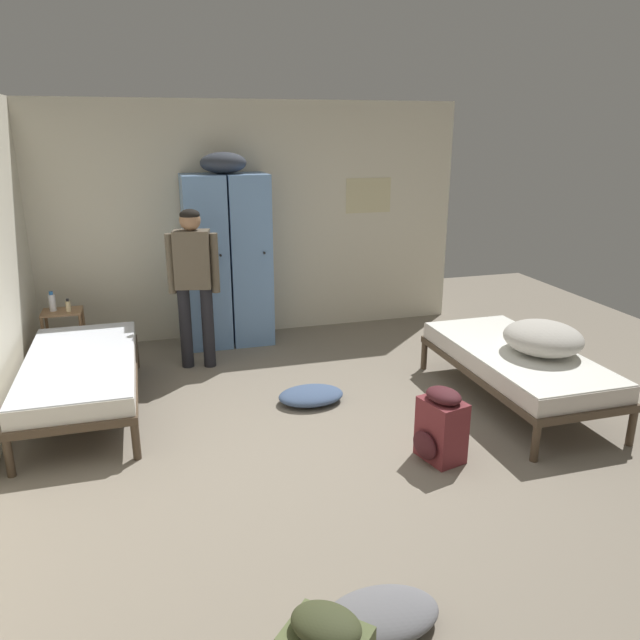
{
  "coord_description": "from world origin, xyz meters",
  "views": [
    {
      "loc": [
        -1.2,
        -3.82,
        2.31
      ],
      "look_at": [
        0.0,
        0.3,
        0.95
      ],
      "focal_mm": 34.11,
      "sensor_mm": 36.0,
      "label": 1
    }
  ],
  "objects_px": {
    "bedding_heap": "(543,338)",
    "water_bottle": "(52,302)",
    "clothes_pile_denim": "(311,395)",
    "lotion_bottle": "(68,306)",
    "backpack_maroon": "(441,426)",
    "clothes_pile_grey": "(382,615)",
    "locker_bank": "(228,257)",
    "bed_left_rear": "(81,370)",
    "person_traveler": "(193,274)",
    "bed_right": "(516,361)",
    "shelf_unit": "(65,332)"
  },
  "relations": [
    {
      "from": "bed_left_rear",
      "to": "clothes_pile_denim",
      "type": "bearing_deg",
      "value": -10.51
    },
    {
      "from": "clothes_pile_grey",
      "to": "backpack_maroon",
      "type": "bearing_deg",
      "value": 53.84
    },
    {
      "from": "bedding_heap",
      "to": "backpack_maroon",
      "type": "distance_m",
      "value": 1.39
    },
    {
      "from": "clothes_pile_denim",
      "to": "clothes_pile_grey",
      "type": "bearing_deg",
      "value": -97.72
    },
    {
      "from": "locker_bank",
      "to": "bedding_heap",
      "type": "bearing_deg",
      "value": -46.11
    },
    {
      "from": "lotion_bottle",
      "to": "clothes_pile_denim",
      "type": "bearing_deg",
      "value": -36.28
    },
    {
      "from": "bedding_heap",
      "to": "bed_left_rear",
      "type": "bearing_deg",
      "value": 165.68
    },
    {
      "from": "water_bottle",
      "to": "clothes_pile_denim",
      "type": "xyz_separation_m",
      "value": [
        2.22,
        -1.58,
        -0.6
      ]
    },
    {
      "from": "locker_bank",
      "to": "lotion_bottle",
      "type": "distance_m",
      "value": 1.69
    },
    {
      "from": "shelf_unit",
      "to": "bed_right",
      "type": "xyz_separation_m",
      "value": [
        3.85,
        -2.04,
        0.04
      ]
    },
    {
      "from": "shelf_unit",
      "to": "backpack_maroon",
      "type": "height_order",
      "value": "shelf_unit"
    },
    {
      "from": "person_traveler",
      "to": "clothes_pile_denim",
      "type": "relative_size",
      "value": 2.74
    },
    {
      "from": "locker_bank",
      "to": "backpack_maroon",
      "type": "xyz_separation_m",
      "value": [
        1.08,
        -2.97,
        -0.71
      ]
    },
    {
      "from": "backpack_maroon",
      "to": "clothes_pile_denim",
      "type": "relative_size",
      "value": 0.95
    },
    {
      "from": "shelf_unit",
      "to": "bed_left_rear",
      "type": "bearing_deg",
      "value": -78.33
    },
    {
      "from": "bedding_heap",
      "to": "water_bottle",
      "type": "relative_size",
      "value": 3.39
    },
    {
      "from": "shelf_unit",
      "to": "person_traveler",
      "type": "bearing_deg",
      "value": -18.32
    },
    {
      "from": "bedding_heap",
      "to": "backpack_maroon",
      "type": "height_order",
      "value": "bedding_heap"
    },
    {
      "from": "bedding_heap",
      "to": "shelf_unit",
      "type": "bearing_deg",
      "value": 151.56
    },
    {
      "from": "backpack_maroon",
      "to": "bedding_heap",
      "type": "bearing_deg",
      "value": 25.2
    },
    {
      "from": "locker_bank",
      "to": "person_traveler",
      "type": "distance_m",
      "value": 0.77
    },
    {
      "from": "shelf_unit",
      "to": "bedding_heap",
      "type": "height_order",
      "value": "bedding_heap"
    },
    {
      "from": "bed_left_rear",
      "to": "lotion_bottle",
      "type": "height_order",
      "value": "lotion_bottle"
    },
    {
      "from": "water_bottle",
      "to": "lotion_bottle",
      "type": "bearing_deg",
      "value": -21.8
    },
    {
      "from": "backpack_maroon",
      "to": "clothes_pile_denim",
      "type": "bearing_deg",
      "value": 118.61
    },
    {
      "from": "bed_right",
      "to": "bedding_heap",
      "type": "xyz_separation_m",
      "value": [
        0.15,
        -0.12,
        0.24
      ]
    },
    {
      "from": "bed_right",
      "to": "clothes_pile_grey",
      "type": "height_order",
      "value": "bed_right"
    },
    {
      "from": "person_traveler",
      "to": "lotion_bottle",
      "type": "xyz_separation_m",
      "value": [
        -1.21,
        0.38,
        -0.33
      ]
    },
    {
      "from": "water_bottle",
      "to": "clothes_pile_denim",
      "type": "distance_m",
      "value": 2.79
    },
    {
      "from": "backpack_maroon",
      "to": "clothes_pile_grey",
      "type": "bearing_deg",
      "value": -126.16
    },
    {
      "from": "clothes_pile_denim",
      "to": "lotion_bottle",
      "type": "bearing_deg",
      "value": 143.72
    },
    {
      "from": "bed_left_rear",
      "to": "person_traveler",
      "type": "distance_m",
      "value": 1.42
    },
    {
      "from": "person_traveler",
      "to": "locker_bank",
      "type": "bearing_deg",
      "value": 56.86
    },
    {
      "from": "clothes_pile_grey",
      "to": "locker_bank",
      "type": "bearing_deg",
      "value": 91.3
    },
    {
      "from": "shelf_unit",
      "to": "bed_right",
      "type": "bearing_deg",
      "value": -27.95
    },
    {
      "from": "person_traveler",
      "to": "backpack_maroon",
      "type": "xyz_separation_m",
      "value": [
        1.51,
        -2.32,
        -0.69
      ]
    },
    {
      "from": "lotion_bottle",
      "to": "backpack_maroon",
      "type": "height_order",
      "value": "lotion_bottle"
    },
    {
      "from": "bed_right",
      "to": "clothes_pile_grey",
      "type": "bearing_deg",
      "value": -135.12
    },
    {
      "from": "bedding_heap",
      "to": "water_bottle",
      "type": "distance_m",
      "value": 4.63
    },
    {
      "from": "bed_left_rear",
      "to": "lotion_bottle",
      "type": "relative_size",
      "value": 14.65
    },
    {
      "from": "shelf_unit",
      "to": "water_bottle",
      "type": "relative_size",
      "value": 2.85
    },
    {
      "from": "bed_right",
      "to": "clothes_pile_grey",
      "type": "xyz_separation_m",
      "value": [
        -2.05,
        -2.05,
        -0.31
      ]
    },
    {
      "from": "person_traveler",
      "to": "water_bottle",
      "type": "bearing_deg",
      "value": 161.93
    },
    {
      "from": "shelf_unit",
      "to": "bedding_heap",
      "type": "relative_size",
      "value": 0.84
    },
    {
      "from": "lotion_bottle",
      "to": "clothes_pile_grey",
      "type": "height_order",
      "value": "lotion_bottle"
    },
    {
      "from": "bedding_heap",
      "to": "water_bottle",
      "type": "bearing_deg",
      "value": 151.81
    },
    {
      "from": "locker_bank",
      "to": "water_bottle",
      "type": "relative_size",
      "value": 10.35
    },
    {
      "from": "lotion_bottle",
      "to": "clothes_pile_grey",
      "type": "distance_m",
      "value": 4.44
    },
    {
      "from": "bed_right",
      "to": "person_traveler",
      "type": "height_order",
      "value": "person_traveler"
    },
    {
      "from": "water_bottle",
      "to": "clothes_pile_grey",
      "type": "xyz_separation_m",
      "value": [
        1.88,
        -4.11,
        -0.59
      ]
    }
  ]
}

